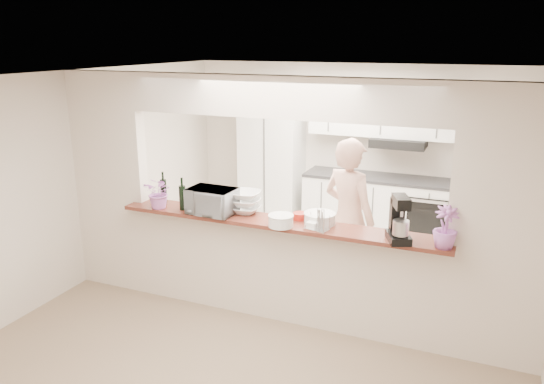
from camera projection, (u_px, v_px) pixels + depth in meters
The scene contains 19 objects.
floor at pixel (278, 317), 5.60m from camera, with size 6.00×6.00×0.00m, color gray.
tile_overlay at pixel (322, 262), 6.97m from camera, with size 5.00×2.90×0.01m, color beige.
partition at pixel (279, 181), 5.19m from camera, with size 5.00×0.15×2.50m.
bar_counter at pixel (278, 267), 5.44m from camera, with size 3.40×0.38×1.09m.
kitchen_cabinets at pixel (336, 170), 7.82m from camera, with size 3.15×0.62×2.25m.
refrigerator at pixel (498, 195), 6.96m from camera, with size 0.75×0.70×1.70m, color #A6A7AB.
flower_left at pixel (160, 193), 5.60m from camera, with size 0.31×0.27×0.34m, color pink.
wine_bottle_a at pixel (182, 197), 5.56m from camera, with size 0.07×0.07×0.35m.
wine_bottle_b at pixel (164, 190), 5.84m from camera, with size 0.07×0.07×0.34m.
toaster_oven at pixel (212, 201), 5.43m from camera, with size 0.48×0.33×0.27m, color #9F9FA4.
serving_bowls at pixel (245, 202), 5.46m from camera, with size 0.31×0.31×0.23m, color white.
plate_stack_a at pixel (281, 221), 5.08m from camera, with size 0.25×0.25×0.11m.
plate_stack_b at pixel (320, 218), 5.16m from camera, with size 0.31×0.31×0.11m.
red_bowl at pixel (300, 216), 5.29m from camera, with size 0.14×0.14×0.07m, color maroon.
tan_bowl at pixel (282, 217), 5.25m from camera, with size 0.14×0.14×0.07m, color beige.
utensil_caddy at pixel (317, 221), 4.98m from camera, with size 0.25×0.18×0.21m.
stand_mixer at pixel (399, 221), 4.68m from camera, with size 0.28×0.33×0.42m.
flower_right at pixel (446, 227), 4.52m from camera, with size 0.21×0.21×0.37m, color #AE69C4.
person at pixel (349, 219), 5.87m from camera, with size 0.66×0.43×1.81m, color tan.
Camera 1 is at (1.87, -4.66, 2.82)m, focal length 35.00 mm.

